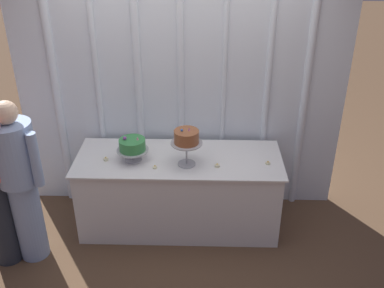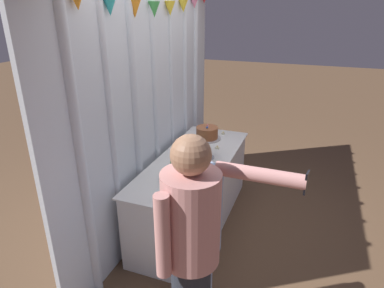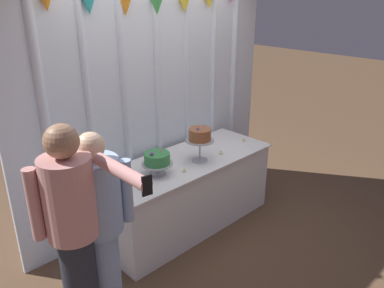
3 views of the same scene
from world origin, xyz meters
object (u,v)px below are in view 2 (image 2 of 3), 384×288
(tealight_near_left, at_px, (205,170))
(tealight_near_right, at_px, (217,148))
(cake_table, at_px, (194,191))
(cake_display_nearleft, at_px, (183,163))
(tealight_far_left, at_px, (174,190))
(guest_man_pink_jacket, at_px, (192,255))
(guest_man_dark_suit, at_px, (194,241))
(cake_display_nearright, at_px, (207,134))
(tealight_far_right, at_px, (223,133))

(tealight_near_left, distance_m, tealight_near_right, 0.57)
(cake_table, distance_m, cake_display_nearleft, 0.69)
(tealight_far_left, bearing_deg, guest_man_pink_jacket, -150.28)
(tealight_near_left, xyz_separation_m, guest_man_dark_suit, (-1.13, -0.30, 0.06))
(cake_display_nearright, distance_m, tealight_near_right, 0.39)
(tealight_near_left, bearing_deg, tealight_near_right, 3.98)
(guest_man_pink_jacket, bearing_deg, tealight_far_right, 11.22)
(cake_display_nearright, bearing_deg, tealight_far_left, 176.17)
(cake_table, bearing_deg, tealight_near_right, -22.61)
(cake_display_nearleft, distance_m, tealight_far_left, 0.29)
(tealight_far_right, bearing_deg, guest_man_pink_jacket, -168.78)
(tealight_near_left, height_order, tealight_far_right, same)
(cake_display_nearright, height_order, guest_man_pink_jacket, guest_man_pink_jacket)
(cake_display_nearleft, bearing_deg, tealight_near_left, -32.31)
(tealight_far_left, height_order, tealight_near_right, tealight_far_left)
(tealight_near_left, distance_m, tealight_far_right, 1.05)
(cake_display_nearleft, relative_size, guest_man_dark_suit, 0.19)
(cake_table, distance_m, tealight_near_left, 0.49)
(tealight_near_right, relative_size, guest_man_pink_jacket, 0.03)
(cake_display_nearleft, height_order, tealight_near_left, cake_display_nearleft)
(cake_display_nearleft, height_order, cake_display_nearright, cake_display_nearright)
(cake_display_nearleft, height_order, guest_man_pink_jacket, guest_man_pink_jacket)
(guest_man_dark_suit, bearing_deg, tealight_far_right, 10.59)
(cake_table, bearing_deg, tealight_far_left, -174.56)
(cake_table, height_order, cake_display_nearright, cake_display_nearright)
(tealight_near_right, bearing_deg, cake_display_nearleft, 172.89)
(cake_display_nearleft, bearing_deg, cake_display_nearright, -7.14)
(cake_display_nearright, height_order, tealight_near_right, cake_display_nearright)
(tealight_near_left, bearing_deg, tealight_far_left, 165.19)
(cake_display_nearright, relative_size, tealight_far_right, 8.09)
(tealight_far_left, xyz_separation_m, guest_man_pink_jacket, (-0.87, -0.50, 0.14))
(cake_display_nearleft, xyz_separation_m, guest_man_pink_jacket, (-1.13, -0.51, 0.00))
(tealight_near_right, bearing_deg, tealight_near_left, -176.02)
(cake_display_nearright, bearing_deg, tealight_near_left, -165.43)
(tealight_near_right, distance_m, guest_man_pink_jacket, 1.97)
(guest_man_pink_jacket, bearing_deg, guest_man_dark_suit, 17.26)
(tealight_far_left, relative_size, guest_man_dark_suit, 0.03)
(tealight_near_right, relative_size, tealight_far_right, 1.04)
(tealight_far_left, bearing_deg, tealight_near_right, -4.71)
(guest_man_dark_suit, bearing_deg, cake_table, 20.32)
(cake_table, xyz_separation_m, tealight_near_right, (0.36, -0.15, 0.40))
(cake_display_nearright, bearing_deg, tealight_near_right, -7.06)
(guest_man_pink_jacket, bearing_deg, cake_display_nearright, 15.27)
(cake_display_nearleft, xyz_separation_m, tealight_near_left, (0.22, -0.14, -0.14))
(cake_table, bearing_deg, guest_man_pink_jacket, -160.11)
(guest_man_dark_suit, bearing_deg, cake_display_nearleft, 25.91)
(cake_table, bearing_deg, tealight_far_right, -6.03)
(tealight_near_right, height_order, tealight_far_right, tealight_near_right)
(tealight_near_right, bearing_deg, guest_man_dark_suit, -168.59)
(cake_display_nearleft, xyz_separation_m, tealight_far_left, (-0.26, -0.01, -0.14))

